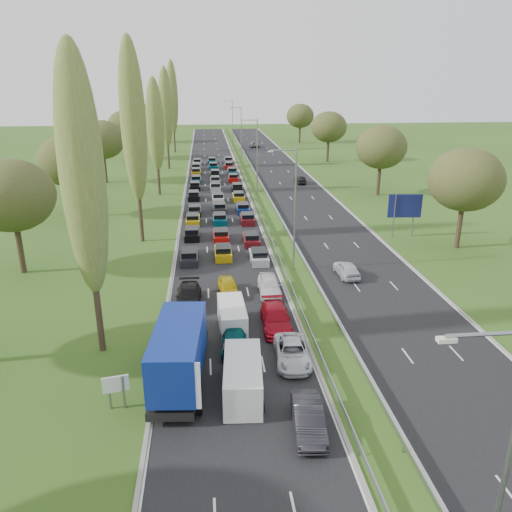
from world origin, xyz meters
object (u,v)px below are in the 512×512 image
white_van_rear (232,315)px  near_car_3 (189,296)px  direction_sign (405,208)px  blue_lorry (180,350)px  white_van_front (242,376)px  info_sign (116,388)px

white_van_rear → near_car_3: bearing=125.5°
near_car_3 → direction_sign: size_ratio=0.99×
blue_lorry → white_van_front: bearing=-19.1°
near_car_3 → info_sign: size_ratio=2.46×
blue_lorry → info_sign: blue_lorry is taller
info_sign → direction_sign: 41.89m
near_car_3 → blue_lorry: 11.28m
near_car_3 → white_van_rear: (3.39, -4.45, 0.25)m
info_sign → direction_sign: bearing=46.5°
white_van_front → info_sign: 7.35m
white_van_front → white_van_rear: size_ratio=1.14×
white_van_rear → direction_sign: bearing=42.4°
blue_lorry → white_van_rear: (3.59, 6.74, -1.12)m
blue_lorry → white_van_front: 4.23m
near_car_3 → white_van_rear: white_van_rear is taller
near_car_3 → white_van_front: 13.36m
white_van_front → near_car_3: bearing=109.5°
info_sign → direction_sign: direction_sign is taller
near_car_3 → blue_lorry: (-0.19, -11.20, 1.37)m
near_car_3 → blue_lorry: size_ratio=0.52×
white_van_rear → info_sign: bearing=-129.6°
white_van_front → info_sign: bearing=-169.7°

